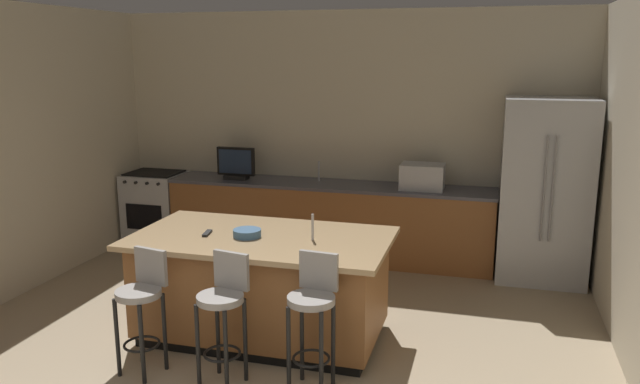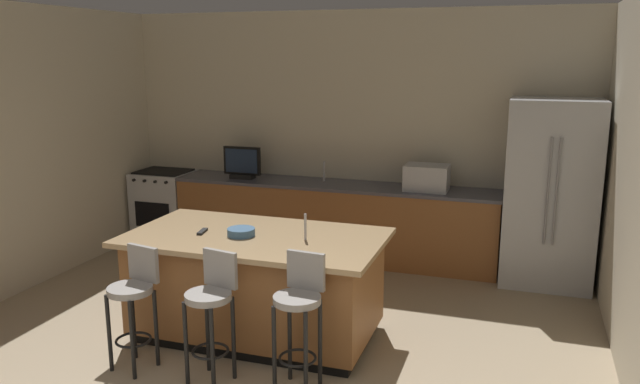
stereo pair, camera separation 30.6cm
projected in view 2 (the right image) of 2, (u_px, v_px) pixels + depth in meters
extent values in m
cube|color=beige|center=(351.00, 134.00, 7.50)|extent=(6.10, 0.12, 2.88)
cube|color=brown|center=(333.00, 222.00, 7.40)|extent=(3.83, 0.60, 0.86)
cube|color=#4C4C56|center=(333.00, 185.00, 7.30)|extent=(3.85, 0.62, 0.04)
cube|color=black|center=(257.00, 330.00, 5.41)|extent=(1.91, 0.95, 0.09)
cube|color=brown|center=(256.00, 283.00, 5.32)|extent=(1.99, 1.03, 0.77)
cube|color=tan|center=(255.00, 237.00, 5.23)|extent=(2.15, 1.19, 0.04)
cube|color=#B7BABF|center=(550.00, 193.00, 6.47)|extent=(0.91, 0.75, 1.94)
cylinder|color=gray|center=(548.00, 192.00, 6.09)|extent=(0.02, 0.02, 1.07)
cylinder|color=gray|center=(557.00, 192.00, 6.06)|extent=(0.02, 0.02, 1.07)
cube|color=#B7BABF|center=(165.00, 206.00, 8.10)|extent=(0.70, 0.60, 0.90)
cube|color=black|center=(152.00, 215.00, 7.83)|extent=(0.49, 0.01, 0.32)
cube|color=black|center=(163.00, 171.00, 8.00)|extent=(0.63, 0.50, 0.02)
cylinder|color=black|center=(134.00, 180.00, 7.80)|extent=(0.04, 0.03, 0.04)
cylinder|color=black|center=(144.00, 181.00, 7.75)|extent=(0.04, 0.03, 0.04)
cylinder|color=black|center=(155.00, 182.00, 7.70)|extent=(0.04, 0.03, 0.04)
cylinder|color=black|center=(166.00, 182.00, 7.66)|extent=(0.04, 0.03, 0.04)
cube|color=#B7BABF|center=(427.00, 177.00, 6.93)|extent=(0.48, 0.36, 0.28)
cube|color=black|center=(243.00, 176.00, 7.60)|extent=(0.28, 0.16, 0.05)
cube|color=black|center=(242.00, 161.00, 7.56)|extent=(0.47, 0.05, 0.34)
cube|color=#1E2D47|center=(241.00, 161.00, 7.53)|extent=(0.42, 0.01, 0.29)
cylinder|color=#B2B2B7|center=(324.00, 171.00, 7.41)|extent=(0.02, 0.02, 0.24)
cylinder|color=#B2B2B7|center=(305.00, 227.00, 5.06)|extent=(0.02, 0.02, 0.22)
cylinder|color=gray|center=(130.00, 290.00, 4.71)|extent=(0.34, 0.34, 0.05)
cube|color=gray|center=(143.00, 263.00, 4.80)|extent=(0.29, 0.09, 0.28)
cylinder|color=black|center=(109.00, 333.00, 4.73)|extent=(0.03, 0.03, 0.62)
cylinder|color=black|center=(132.00, 341.00, 4.62)|extent=(0.03, 0.03, 0.62)
cylinder|color=black|center=(133.00, 322.00, 4.94)|extent=(0.03, 0.03, 0.62)
cylinder|color=black|center=(156.00, 328.00, 4.82)|extent=(0.03, 0.03, 0.62)
torus|color=black|center=(133.00, 340.00, 4.80)|extent=(0.28, 0.28, 0.02)
cylinder|color=gray|center=(208.00, 296.00, 4.50)|extent=(0.34, 0.34, 0.05)
cube|color=gray|center=(220.00, 269.00, 4.59)|extent=(0.29, 0.09, 0.28)
cylinder|color=black|center=(186.00, 344.00, 4.53)|extent=(0.03, 0.03, 0.65)
cylinder|color=black|center=(212.00, 352.00, 4.41)|extent=(0.03, 0.03, 0.65)
cylinder|color=black|center=(208.00, 331.00, 4.74)|extent=(0.03, 0.03, 0.65)
cylinder|color=black|center=(233.00, 338.00, 4.62)|extent=(0.03, 0.03, 0.65)
torus|color=black|center=(210.00, 351.00, 4.59)|extent=(0.28, 0.28, 0.02)
cylinder|color=gray|center=(297.00, 299.00, 4.37)|extent=(0.34, 0.34, 0.05)
cube|color=gray|center=(306.00, 271.00, 4.47)|extent=(0.29, 0.06, 0.28)
cylinder|color=black|center=(274.00, 351.00, 4.39)|extent=(0.03, 0.03, 0.68)
cylinder|color=black|center=(306.00, 358.00, 4.29)|extent=(0.03, 0.03, 0.68)
cylinder|color=black|center=(290.00, 337.00, 4.61)|extent=(0.03, 0.03, 0.68)
cylinder|color=black|center=(320.00, 343.00, 4.51)|extent=(0.03, 0.03, 0.68)
torus|color=black|center=(298.00, 358.00, 4.47)|extent=(0.28, 0.28, 0.02)
cylinder|color=#3F668C|center=(241.00, 232.00, 5.20)|extent=(0.23, 0.23, 0.06)
cube|color=black|center=(202.00, 231.00, 5.29)|extent=(0.07, 0.18, 0.02)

